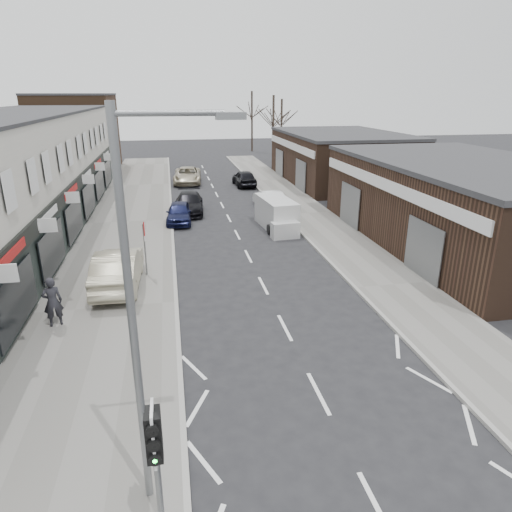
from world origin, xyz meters
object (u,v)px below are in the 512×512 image
sedan_on_pavement (118,268)px  pedestrian (52,302)px  parked_car_left_c (187,175)px  parked_car_right_a (270,199)px  parked_car_left_a (179,213)px  warning_sign (144,233)px  traffic_light (155,446)px  parked_car_left_b (189,203)px  street_lamp (140,303)px  white_van (277,215)px  parked_car_right_b (244,178)px

sedan_on_pavement → pedestrian: 3.87m
pedestrian → parked_car_left_c: bearing=-120.6°
parked_car_right_a → pedestrian: bearing=49.2°
sedan_on_pavement → parked_car_left_a: bearing=-103.9°
warning_sign → parked_car_right_a: 15.00m
traffic_light → parked_car_left_b: traffic_light is taller
traffic_light → sedan_on_pavement: (-1.94, 12.89, -1.45)m
street_lamp → pedestrian: (-3.81, 8.36, -3.55)m
white_van → pedestrian: (-11.06, -11.46, 0.17)m
traffic_light → parked_car_right_a: (7.80, 26.25, -1.72)m
parked_car_left_b → sedan_on_pavement: bearing=-102.2°
pedestrian → parked_car_right_a: pedestrian is taller
parked_car_left_b → parked_car_right_b: 10.79m
pedestrian → parked_car_left_a: size_ratio=0.47×
traffic_light → parked_car_right_a: traffic_light is taller
sedan_on_pavement → pedestrian: bearing=60.6°
street_lamp → sedan_on_pavement: size_ratio=1.56×
pedestrian → parked_car_left_c: pedestrian is taller
street_lamp → parked_car_left_c: 36.80m
parked_car_right_b → parked_car_left_a: bearing=59.5°
traffic_light → parked_car_left_c: traffic_light is taller
sedan_on_pavement → warning_sign: bearing=-134.9°
street_lamp → parked_car_left_a: bearing=87.1°
parked_car_left_a → parked_car_left_b: size_ratio=0.82×
warning_sign → sedan_on_pavement: warning_sign is taller
warning_sign → parked_car_left_b: 12.46m
white_van → pedestrian: pedestrian is taller
parked_car_right_b → white_van: bearing=86.8°
white_van → parked_car_left_c: white_van is taller
traffic_light → parked_car_left_c: 37.84m
street_lamp → sedan_on_pavement: (-1.82, 11.68, -3.65)m
sedan_on_pavement → parked_car_left_b: 13.75m
warning_sign → parked_car_left_a: (1.76, 9.51, -1.52)m
warning_sign → parked_car_left_c: size_ratio=0.50×
sedan_on_pavement → white_van: bearing=-136.5°
parked_car_right_b → traffic_light: bearing=76.0°
parked_car_right_b → parked_car_left_b: bearing=56.8°
parked_car_left_a → parked_car_right_b: 13.44m
parked_car_left_a → warning_sign: bearing=-96.1°
street_lamp → warning_sign: street_lamp is taller
parked_car_right_b → street_lamp: bearing=75.4°
traffic_light → white_van: 22.26m
street_lamp → white_van: (7.25, 19.81, -3.73)m
traffic_light → parked_car_left_b: size_ratio=0.64×
parked_car_left_b → parked_car_right_a: 6.00m
street_lamp → sedan_on_pavement: bearing=98.8°
parked_car_right_a → parked_car_right_b: bearing=-92.9°
parked_car_left_a → parked_car_right_a: bearing=26.2°
warning_sign → white_van: 10.63m
parked_car_left_b → parked_car_left_c: bearing=91.6°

